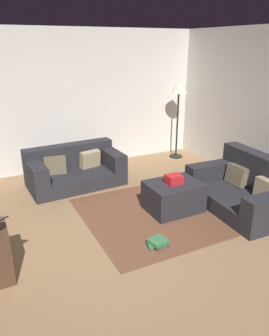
# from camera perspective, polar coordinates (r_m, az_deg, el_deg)

# --- Properties ---
(ground_plane) EXTENTS (6.40, 6.40, 0.00)m
(ground_plane) POSITION_cam_1_polar(r_m,az_deg,el_deg) (3.98, -3.67, -14.77)
(ground_plane) COLOR #93704C
(rear_partition) EXTENTS (6.40, 0.12, 2.60)m
(rear_partition) POSITION_cam_1_polar(r_m,az_deg,el_deg) (6.34, -15.36, 10.91)
(rear_partition) COLOR silver
(rear_partition) RESTS_ON ground_plane
(couch_left) EXTENTS (1.63, 0.93, 0.66)m
(couch_left) POSITION_cam_1_polar(r_m,az_deg,el_deg) (5.80, -10.48, -0.23)
(couch_left) COLOR #26262B
(couch_left) RESTS_ON ground_plane
(couch_right) EXTENTS (1.05, 1.59, 0.78)m
(couch_right) POSITION_cam_1_polar(r_m,az_deg,el_deg) (5.17, 18.92, -3.52)
(couch_right) COLOR #26262B
(couch_right) RESTS_ON ground_plane
(ottoman) EXTENTS (0.77, 0.60, 0.43)m
(ottoman) POSITION_cam_1_polar(r_m,az_deg,el_deg) (4.85, 6.77, -4.94)
(ottoman) COLOR #26262B
(ottoman) RESTS_ON ground_plane
(gift_box) EXTENTS (0.22, 0.19, 0.13)m
(gift_box) POSITION_cam_1_polar(r_m,az_deg,el_deg) (4.72, 6.88, -1.97)
(gift_box) COLOR red
(gift_box) RESTS_ON ottoman
(tv_remote) EXTENTS (0.13, 0.16, 0.02)m
(tv_remote) POSITION_cam_1_polar(r_m,az_deg,el_deg) (4.75, 7.34, -2.55)
(tv_remote) COLOR black
(tv_remote) RESTS_ON ottoman
(book_stack) EXTENTS (0.29, 0.24, 0.10)m
(book_stack) POSITION_cam_1_polar(r_m,az_deg,el_deg) (4.09, 4.01, -12.85)
(book_stack) COLOR #4C423D
(book_stack) RESTS_ON ground_plane
(corner_lamp) EXTENTS (0.36, 0.36, 1.61)m
(corner_lamp) POSITION_cam_1_polar(r_m,az_deg,el_deg) (6.90, 7.71, 12.82)
(corner_lamp) COLOR black
(corner_lamp) RESTS_ON ground_plane
(area_rug) EXTENTS (2.60, 2.00, 0.01)m
(area_rug) POSITION_cam_1_polar(r_m,az_deg,el_deg) (4.95, 6.67, -7.15)
(area_rug) COLOR brown
(area_rug) RESTS_ON ground_plane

